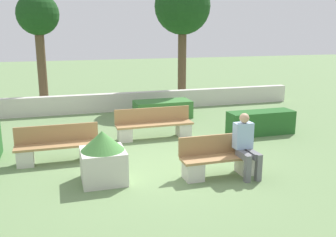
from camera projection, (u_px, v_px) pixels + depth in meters
ground_plane at (163, 163)px, 8.50m from camera, size 60.00×60.00×0.00m
perimeter_wall at (119, 102)px, 13.82m from camera, size 13.90×0.30×0.67m
bench_front at (220, 161)px, 7.70m from camera, size 1.65×0.48×0.82m
bench_left_side at (58, 148)px, 8.50m from camera, size 1.87×0.48×0.82m
bench_right_side at (154, 127)px, 10.37m from camera, size 2.15×0.49×0.82m
person_seated_man at (246, 143)px, 7.62m from camera, size 0.38×0.63×1.30m
hedge_block_near_right at (261, 123)px, 10.76m from camera, size 1.93×0.61×0.67m
hedge_block_far_right at (163, 109)px, 12.78m from camera, size 1.91×0.90×0.59m
planter_corner_left at (103, 157)px, 7.34m from camera, size 0.86×0.86×1.04m
tree_leftmost at (38, 19)px, 13.17m from camera, size 1.48×1.48×4.22m
tree_center_left at (183, 8)px, 14.71m from camera, size 2.21×2.21×4.94m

